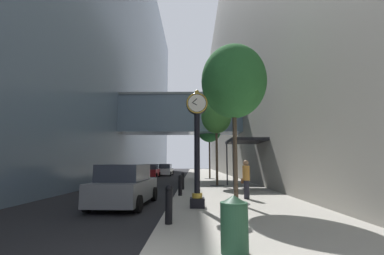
# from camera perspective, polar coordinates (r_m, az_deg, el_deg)

# --- Properties ---
(ground_plane) EXTENTS (110.00, 110.00, 0.00)m
(ground_plane) POSITION_cam_1_polar(r_m,az_deg,el_deg) (30.82, -1.56, -11.12)
(ground_plane) COLOR black
(ground_plane) RESTS_ON ground
(sidewalk_right) EXTENTS (5.87, 80.00, 0.14)m
(sidewalk_right) POSITION_cam_1_polar(r_m,az_deg,el_deg) (33.85, 3.66, -10.69)
(sidewalk_right) COLOR #9E998E
(sidewalk_right) RESTS_ON ground
(building_block_left) EXTENTS (21.71, 80.00, 35.29)m
(building_block_left) POSITION_cam_1_polar(r_m,az_deg,el_deg) (39.09, -18.32, 16.44)
(building_block_left) COLOR slate
(building_block_left) RESTS_ON ground
(building_block_right) EXTENTS (9.00, 80.00, 32.91)m
(building_block_right) POSITION_cam_1_polar(r_m,az_deg,el_deg) (37.97, 15.12, 15.21)
(building_block_right) COLOR gray
(building_block_right) RESTS_ON ground
(street_clock) EXTENTS (0.84, 0.55, 4.55)m
(street_clock) POSITION_cam_1_polar(r_m,az_deg,el_deg) (10.10, 1.11, -3.00)
(street_clock) COLOR black
(street_clock) RESTS_ON sidewalk_right
(bollard_nearest) EXTENTS (0.22, 0.22, 1.06)m
(bollard_nearest) POSITION_cam_1_polar(r_m,az_deg,el_deg) (7.52, -5.09, -16.18)
(bollard_nearest) COLOR black
(bollard_nearest) RESTS_ON sidewalk_right
(bollard_third) EXTENTS (0.22, 0.22, 1.06)m
(bollard_third) POSITION_cam_1_polar(r_m,az_deg,el_deg) (13.74, -2.59, -12.38)
(bollard_third) COLOR black
(bollard_third) RESTS_ON sidewalk_right
(bollard_fourth) EXTENTS (0.22, 0.22, 1.06)m
(bollard_fourth) POSITION_cam_1_polar(r_m,az_deg,el_deg) (16.86, -2.05, -11.53)
(bollard_fourth) COLOR black
(bollard_fourth) RESTS_ON sidewalk_right
(street_tree_near) EXTENTS (2.80, 2.80, 6.79)m
(street_tree_near) POSITION_cam_1_polar(r_m,az_deg,el_deg) (11.62, 9.11, 9.87)
(street_tree_near) COLOR #333335
(street_tree_near) RESTS_ON sidewalk_right
(street_tree_mid_near) EXTENTS (2.30, 2.30, 6.53)m
(street_tree_mid_near) POSITION_cam_1_polar(r_m,az_deg,el_deg) (19.97, 5.34, 2.36)
(street_tree_mid_near) COLOR #333335
(street_tree_mid_near) RESTS_ON sidewalk_right
(street_tree_mid_far) EXTENTS (2.82, 2.82, 7.15)m
(street_tree_mid_far) POSITION_cam_1_polar(r_m,az_deg,el_deg) (28.55, 3.82, -0.02)
(street_tree_mid_far) COLOR #333335
(street_tree_mid_far) RESTS_ON sidewalk_right
(trash_bin) EXTENTS (0.53, 0.53, 1.05)m
(trash_bin) POSITION_cam_1_polar(r_m,az_deg,el_deg) (5.25, 9.23, -19.96)
(trash_bin) COLOR #234C33
(trash_bin) RESTS_ON sidewalk_right
(pedestrian_walking) EXTENTS (0.46, 0.52, 1.79)m
(pedestrian_walking) POSITION_cam_1_polar(r_m,az_deg,el_deg) (12.75, 11.77, -10.78)
(pedestrian_walking) COLOR #23232D
(pedestrian_walking) RESTS_ON sidewalk_right
(storefront_awning) EXTENTS (2.40, 3.60, 3.30)m
(storefront_awning) POSITION_cam_1_polar(r_m,az_deg,el_deg) (18.81, 11.48, -3.09)
(storefront_awning) COLOR black
(storefront_awning) RESTS_ON sidewalk_right
(car_red_near) EXTENTS (2.02, 4.13, 1.66)m
(car_red_near) POSITION_cam_1_polar(r_m,az_deg,el_deg) (33.03, -9.05, -9.41)
(car_red_near) COLOR #AD191E
(car_red_near) RESTS_ON ground
(car_blue_mid) EXTENTS (2.03, 4.63, 1.57)m
(car_blue_mid) POSITION_cam_1_polar(r_m,az_deg,el_deg) (17.87, -14.12, -10.84)
(car_blue_mid) COLOR navy
(car_blue_mid) RESTS_ON ground
(car_white_far) EXTENTS (2.05, 4.45, 1.67)m
(car_white_far) POSITION_cam_1_polar(r_m,az_deg,el_deg) (37.89, -5.82, -9.24)
(car_white_far) COLOR silver
(car_white_far) RESTS_ON ground
(car_grey_trailing) EXTENTS (2.24, 4.54, 1.73)m
(car_grey_trailing) POSITION_cam_1_polar(r_m,az_deg,el_deg) (11.64, -14.42, -12.27)
(car_grey_trailing) COLOR slate
(car_grey_trailing) RESTS_ON ground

